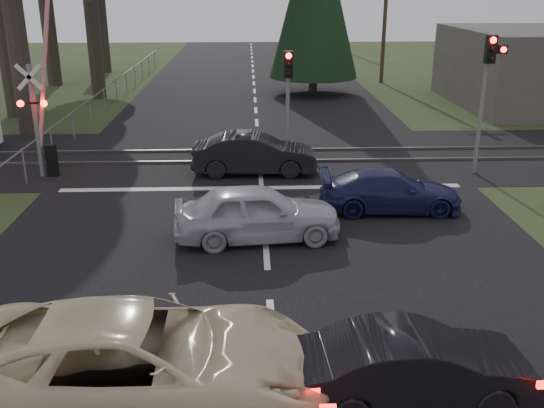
{
  "coord_description": "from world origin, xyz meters",
  "views": [
    {
      "loc": [
        -0.4,
        -10.45,
        6.28
      ],
      "look_at": [
        0.14,
        3.14,
        1.3
      ],
      "focal_mm": 40.0,
      "sensor_mm": 36.0,
      "label": 1
    }
  ],
  "objects_px": {
    "traffic_signal_right": "(488,78)",
    "silver_car": "(257,213)",
    "traffic_signal_center": "(288,89)",
    "cream_coupe": "(137,362)",
    "crossing_signal": "(42,117)",
    "blue_sedan": "(390,191)",
    "dark_car_far": "(255,154)",
    "dark_hatchback": "(415,367)",
    "utility_pole_mid": "(385,9)"
  },
  "relations": [
    {
      "from": "cream_coupe",
      "to": "blue_sedan",
      "type": "height_order",
      "value": "cream_coupe"
    },
    {
      "from": "traffic_signal_center",
      "to": "blue_sedan",
      "type": "xyz_separation_m",
      "value": [
        2.69,
        -4.65,
        -2.21
      ]
    },
    {
      "from": "silver_car",
      "to": "dark_car_far",
      "type": "relative_size",
      "value": 1.0
    },
    {
      "from": "dark_hatchback",
      "to": "silver_car",
      "type": "xyz_separation_m",
      "value": [
        -2.36,
        6.6,
        0.1
      ]
    },
    {
      "from": "blue_sedan",
      "to": "silver_car",
      "type": "bearing_deg",
      "value": 118.56
    },
    {
      "from": "crossing_signal",
      "to": "dark_hatchback",
      "type": "height_order",
      "value": "crossing_signal"
    },
    {
      "from": "crossing_signal",
      "to": "silver_car",
      "type": "xyz_separation_m",
      "value": [
        7.07,
        -5.72,
        -1.33
      ]
    },
    {
      "from": "dark_hatchback",
      "to": "silver_car",
      "type": "distance_m",
      "value": 7.01
    },
    {
      "from": "cream_coupe",
      "to": "blue_sedan",
      "type": "relative_size",
      "value": 1.46
    },
    {
      "from": "traffic_signal_right",
      "to": "traffic_signal_center",
      "type": "bearing_deg",
      "value": 169.59
    },
    {
      "from": "traffic_signal_right",
      "to": "silver_car",
      "type": "distance_m",
      "value": 9.8
    },
    {
      "from": "traffic_signal_right",
      "to": "dark_hatchback",
      "type": "xyz_separation_m",
      "value": [
        -5.38,
        -12.01,
        -2.69
      ]
    },
    {
      "from": "traffic_signal_center",
      "to": "cream_coupe",
      "type": "height_order",
      "value": "traffic_signal_center"
    },
    {
      "from": "traffic_signal_right",
      "to": "traffic_signal_center",
      "type": "relative_size",
      "value": 1.15
    },
    {
      "from": "crossing_signal",
      "to": "blue_sedan",
      "type": "xyz_separation_m",
      "value": [
        10.97,
        -3.76,
        -1.46
      ]
    },
    {
      "from": "traffic_signal_right",
      "to": "silver_car",
      "type": "relative_size",
      "value": 1.1
    },
    {
      "from": "silver_car",
      "to": "dark_car_far",
      "type": "height_order",
      "value": "silver_car"
    },
    {
      "from": "utility_pole_mid",
      "to": "cream_coupe",
      "type": "height_order",
      "value": "utility_pole_mid"
    },
    {
      "from": "traffic_signal_center",
      "to": "dark_hatchback",
      "type": "bearing_deg",
      "value": -84.97
    },
    {
      "from": "crossing_signal",
      "to": "utility_pole_mid",
      "type": "xyz_separation_m",
      "value": [
        15.77,
        20.21,
        2.67
      ]
    },
    {
      "from": "traffic_signal_center",
      "to": "dark_hatchback",
      "type": "xyz_separation_m",
      "value": [
        1.16,
        -13.22,
        -2.18
      ]
    },
    {
      "from": "cream_coupe",
      "to": "blue_sedan",
      "type": "bearing_deg",
      "value": -34.83
    },
    {
      "from": "cream_coupe",
      "to": "silver_car",
      "type": "xyz_separation_m",
      "value": [
        1.95,
        6.59,
        -0.1
      ]
    },
    {
      "from": "traffic_signal_center",
      "to": "traffic_signal_right",
      "type": "bearing_deg",
      "value": -10.41
    },
    {
      "from": "silver_car",
      "to": "crossing_signal",
      "type": "bearing_deg",
      "value": 45.6
    },
    {
      "from": "traffic_signal_right",
      "to": "dark_car_far",
      "type": "relative_size",
      "value": 1.1
    },
    {
      "from": "crossing_signal",
      "to": "traffic_signal_right",
      "type": "height_order",
      "value": "crossing_signal"
    },
    {
      "from": "traffic_signal_right",
      "to": "cream_coupe",
      "type": "bearing_deg",
      "value": -128.94
    },
    {
      "from": "crossing_signal",
      "to": "traffic_signal_right",
      "type": "relative_size",
      "value": 1.48
    },
    {
      "from": "traffic_signal_center",
      "to": "silver_car",
      "type": "distance_m",
      "value": 7.04
    },
    {
      "from": "crossing_signal",
      "to": "utility_pole_mid",
      "type": "bearing_deg",
      "value": 52.03
    },
    {
      "from": "crossing_signal",
      "to": "blue_sedan",
      "type": "height_order",
      "value": "crossing_signal"
    },
    {
      "from": "dark_car_far",
      "to": "traffic_signal_center",
      "type": "bearing_deg",
      "value": -52.86
    },
    {
      "from": "silver_car",
      "to": "dark_car_far",
      "type": "xyz_separation_m",
      "value": [
        0.0,
        5.76,
        -0.02
      ]
    },
    {
      "from": "traffic_signal_center",
      "to": "blue_sedan",
      "type": "height_order",
      "value": "traffic_signal_center"
    },
    {
      "from": "dark_car_far",
      "to": "silver_car",
      "type": "bearing_deg",
      "value": -178.22
    },
    {
      "from": "blue_sedan",
      "to": "dark_car_far",
      "type": "xyz_separation_m",
      "value": [
        -3.89,
        3.8,
        0.11
      ]
    },
    {
      "from": "cream_coupe",
      "to": "dark_hatchback",
      "type": "relative_size",
      "value": 1.58
    },
    {
      "from": "traffic_signal_center",
      "to": "dark_car_far",
      "type": "height_order",
      "value": "traffic_signal_center"
    },
    {
      "from": "cream_coupe",
      "to": "traffic_signal_center",
      "type": "bearing_deg",
      "value": -13.9
    },
    {
      "from": "traffic_signal_center",
      "to": "cream_coupe",
      "type": "bearing_deg",
      "value": -103.41
    },
    {
      "from": "utility_pole_mid",
      "to": "traffic_signal_center",
      "type": "bearing_deg",
      "value": -111.21
    },
    {
      "from": "crossing_signal",
      "to": "cream_coupe",
      "type": "relative_size",
      "value": 1.17
    },
    {
      "from": "crossing_signal",
      "to": "utility_pole_mid",
      "type": "height_order",
      "value": "utility_pole_mid"
    },
    {
      "from": "traffic_signal_right",
      "to": "dark_car_far",
      "type": "distance_m",
      "value": 8.18
    },
    {
      "from": "cream_coupe",
      "to": "dark_car_far",
      "type": "bearing_deg",
      "value": -9.45
    },
    {
      "from": "blue_sedan",
      "to": "crossing_signal",
      "type": "bearing_deg",
      "value": 72.9
    },
    {
      "from": "traffic_signal_center",
      "to": "dark_car_far",
      "type": "xyz_separation_m",
      "value": [
        -1.2,
        -0.85,
        -2.1
      ]
    },
    {
      "from": "crossing_signal",
      "to": "dark_car_far",
      "type": "distance_m",
      "value": 7.2
    },
    {
      "from": "traffic_signal_right",
      "to": "dark_car_far",
      "type": "height_order",
      "value": "traffic_signal_right"
    }
  ]
}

